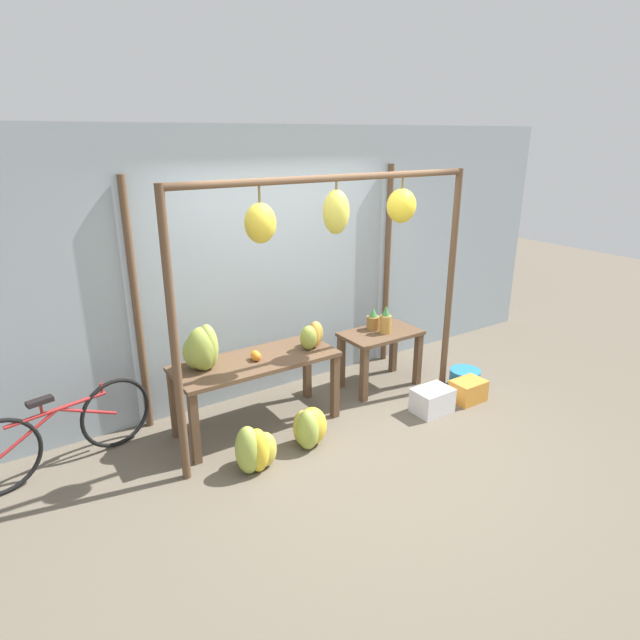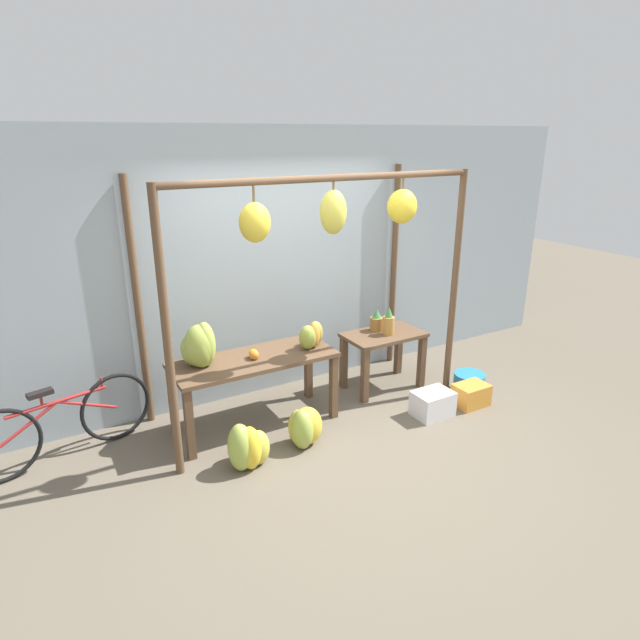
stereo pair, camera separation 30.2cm
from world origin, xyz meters
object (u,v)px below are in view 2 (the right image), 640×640
object	(u,v)px
banana_pile_on_table	(200,347)
pineapple_cluster	(382,322)
orange_pile	(254,354)
fruit_crate_white	(433,404)
papaya_pile	(312,335)
fruit_crate_purple	(471,395)
banana_pile_ground_right	(304,427)
banana_pile_ground_left	(247,447)
parked_bicycle	(61,424)
blue_bucket	(469,382)

from	to	relation	value
banana_pile_on_table	pineapple_cluster	world-z (taller)	banana_pile_on_table
orange_pile	fruit_crate_white	xyz separation A→B (m)	(1.62, -0.71, -0.62)
banana_pile_on_table	orange_pile	world-z (taller)	banana_pile_on_table
papaya_pile	fruit_crate_purple	distance (m)	1.82
banana_pile_ground_right	fruit_crate_white	bearing A→B (deg)	-6.78
pineapple_cluster	fruit_crate_purple	bearing A→B (deg)	-57.17
pineapple_cluster	banana_pile_on_table	bearing A→B (deg)	-179.71
pineapple_cluster	banana_pile_ground_left	xyz separation A→B (m)	(-1.91, -0.71, -0.57)
pineapple_cluster	banana_pile_ground_left	world-z (taller)	pineapple_cluster
parked_bicycle	fruit_crate_purple	size ratio (longest dim) A/B	4.51
banana_pile_on_table	parked_bicycle	size ratio (longest dim) A/B	0.27
banana_pile_ground_right	fruit_crate_purple	world-z (taller)	banana_pile_ground_right
pineapple_cluster	parked_bicycle	world-z (taller)	pineapple_cluster
blue_bucket	banana_pile_ground_left	bearing A→B (deg)	-178.00
banana_pile_on_table	fruit_crate_purple	xyz separation A→B (m)	(2.60, -0.84, -0.78)
banana_pile_ground_left	pineapple_cluster	bearing A→B (deg)	20.26
papaya_pile	pineapple_cluster	bearing A→B (deg)	7.84
orange_pile	fruit_crate_purple	world-z (taller)	orange_pile
banana_pile_ground_left	fruit_crate_white	xyz separation A→B (m)	(1.97, -0.11, -0.06)
orange_pile	fruit_crate_white	distance (m)	1.88
fruit_crate_white	parked_bicycle	world-z (taller)	parked_bicycle
banana_pile_ground_right	banana_pile_on_table	bearing A→B (deg)	137.74
banana_pile_on_table	banana_pile_ground_right	size ratio (longest dim) A/B	1.09
banana_pile_on_table	banana_pile_ground_right	distance (m)	1.19
papaya_pile	orange_pile	bearing A→B (deg)	177.39
banana_pile_on_table	papaya_pile	xyz separation A→B (m)	(1.09, -0.12, -0.06)
banana_pile_on_table	orange_pile	distance (m)	0.51
pineapple_cluster	papaya_pile	world-z (taller)	papaya_pile
orange_pile	fruit_crate_purple	bearing A→B (deg)	-19.47
banana_pile_ground_left	banana_pile_ground_right	distance (m)	0.57
banana_pile_ground_left	orange_pile	bearing A→B (deg)	60.36
orange_pile	fruit_crate_white	world-z (taller)	orange_pile
banana_pile_on_table	banana_pile_ground_left	distance (m)	1.00
fruit_crate_white	papaya_pile	bearing A→B (deg)	145.86
pineapple_cluster	banana_pile_ground_right	size ratio (longest dim) A/B	0.81
blue_bucket	fruit_crate_purple	xyz separation A→B (m)	(-0.21, -0.24, 0.01)
fruit_crate_purple	blue_bucket	bearing A→B (deg)	48.41
blue_bucket	parked_bicycle	distance (m)	4.10
orange_pile	pineapple_cluster	xyz separation A→B (m)	(1.57, 0.10, 0.01)
banana_pile_ground_left	blue_bucket	world-z (taller)	banana_pile_ground_left
parked_bicycle	pineapple_cluster	bearing A→B (deg)	-3.63
parked_bicycle	fruit_crate_purple	distance (m)	3.95
orange_pile	papaya_pile	world-z (taller)	papaya_pile
parked_bicycle	fruit_crate_purple	xyz separation A→B (m)	(3.80, -1.06, -0.23)
banana_pile_ground_left	fruit_crate_white	size ratio (longest dim) A/B	1.11
banana_pile_on_table	fruit_crate_white	distance (m)	2.38
pineapple_cluster	parked_bicycle	size ratio (longest dim) A/B	0.20
banana_pile_ground_left	papaya_pile	size ratio (longest dim) A/B	1.37
parked_bicycle	banana_pile_ground_left	bearing A→B (deg)	-34.28
pineapple_cluster	fruit_crate_white	world-z (taller)	pineapple_cluster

